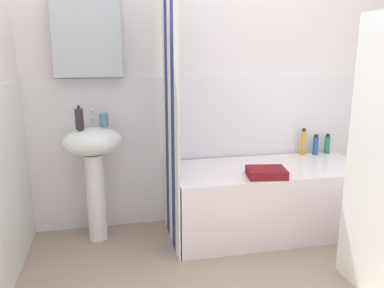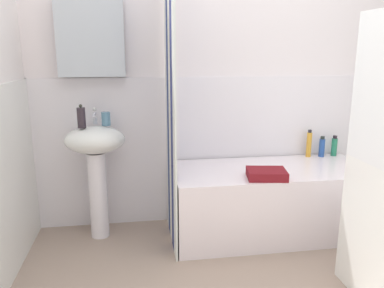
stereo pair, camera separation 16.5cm
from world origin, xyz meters
TOP-DOWN VIEW (x-y plane):
  - wall_back_tiled at (-0.06, 1.26)m, footprint 3.60×0.18m
  - sink at (-1.04, 1.03)m, footprint 0.44×0.34m
  - faucet at (-1.04, 1.11)m, footprint 0.03×0.12m
  - soap_dispenser at (-1.13, 1.00)m, footprint 0.06×0.06m
  - toothbrush_cup at (-0.96, 1.06)m, footprint 0.06×0.06m
  - bathtub at (0.27, 0.89)m, footprint 1.51×0.66m
  - shower_curtain at (-0.50, 0.89)m, footprint 0.01×0.66m
  - conditioner_bottle at (0.93, 1.16)m, footprint 0.05×0.05m
  - shampoo_bottle at (0.81, 1.15)m, footprint 0.05×0.05m
  - body_wash_bottle at (0.70, 1.16)m, footprint 0.04×0.04m
  - towel_folded at (0.15, 0.67)m, footprint 0.30×0.25m

SIDE VIEW (x-z plane):
  - bathtub at x=0.27m, z-range 0.00..0.53m
  - towel_folded at x=0.15m, z-range 0.53..0.59m
  - conditioner_bottle at x=0.93m, z-range 0.52..0.70m
  - shampoo_bottle at x=0.81m, z-range 0.52..0.70m
  - sink at x=-1.04m, z-range 0.20..1.07m
  - body_wash_bottle at x=0.70m, z-range 0.52..0.75m
  - toothbrush_cup at x=-0.96m, z-range 0.86..0.96m
  - faucet at x=-1.04m, z-range 0.86..0.99m
  - soap_dispenser at x=-1.13m, z-range 0.85..1.02m
  - shower_curtain at x=-0.50m, z-range 0.00..2.00m
  - wall_back_tiled at x=-0.06m, z-range -0.06..2.34m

